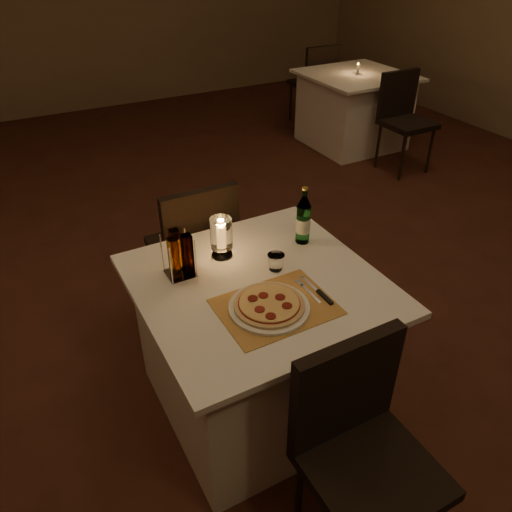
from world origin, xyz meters
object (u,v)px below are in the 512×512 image
pizza (269,304)px  neighbor_table_right (353,110)px  chair_far (196,242)px  water_bottle (303,220)px  chair_near (359,437)px  plate (269,307)px  tumbler (276,262)px  hurricane_candle (221,235)px  main_table (258,345)px

pizza → neighbor_table_right: size_ratio=0.28×
chair_far → water_bottle: bearing=-57.3°
chair_near → neighbor_table_right: (2.58, 3.33, -0.18)m
plate → pizza: bearing=-126.5°
chair_near → neighbor_table_right: 4.22m
plate → neighbor_table_right: (2.63, 2.80, -0.38)m
chair_near → neighbor_table_right: chair_near is taller
chair_near → tumbler: 0.80m
chair_near → hurricane_candle: size_ratio=4.70×
chair_near → water_bottle: size_ratio=3.18×
plate → water_bottle: size_ratio=1.13×
chair_far → tumbler: size_ratio=11.96×
neighbor_table_right → hurricane_candle: bearing=-138.0°
water_bottle → chair_near: bearing=-110.7°
tumbler → hurricane_candle: 0.27m
chair_near → pizza: (-0.05, 0.53, 0.22)m
plate → neighbor_table_right: plate is taller
pizza → chair_near: bearing=-84.6°
chair_near → tumbler: chair_near is taller
main_table → neighbor_table_right: size_ratio=1.00×
chair_near → water_bottle: water_bottle is taller
pizza → tumbler: tumbler is taller
chair_far → water_bottle: (0.34, -0.53, 0.30)m
chair_far → neighbor_table_right: 3.21m
neighbor_table_right → chair_near: bearing=-127.7°
main_table → plate: bearing=-105.5°
pizza → hurricane_candle: 0.44m
pizza → hurricane_candle: size_ratio=1.46×
hurricane_candle → pizza: bearing=-90.2°
main_table → neighbor_table_right: 3.68m
chair_near → chair_far: size_ratio=1.00×
water_bottle → pizza: bearing=-136.9°
water_bottle → neighbor_table_right: size_ratio=0.28×
chair_near → chair_far: bearing=90.0°
chair_far → pizza: bearing=-93.2°
chair_near → main_table: bearing=90.0°
water_bottle → plate: bearing=-137.0°
chair_far → tumbler: bearing=-80.5°
chair_far → plate: 0.92m
water_bottle → hurricane_candle: bearing=169.7°
plate → main_table: bearing=74.5°
neighbor_table_right → plate: bearing=-133.2°
plate → water_bottle: water_bottle is taller
plate → neighbor_table_right: size_ratio=0.32×
main_table → pizza: 0.44m
chair_near → plate: (-0.05, 0.53, 0.20)m
tumbler → neighbor_table_right: size_ratio=0.08×
main_table → water_bottle: (0.34, 0.18, 0.48)m
plate → pizza: (-0.00, -0.00, 0.02)m
chair_near → water_bottle: bearing=69.3°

